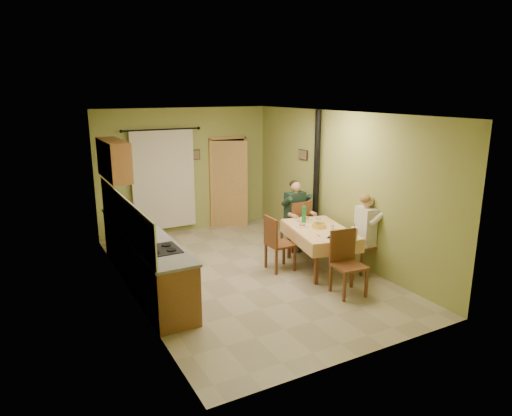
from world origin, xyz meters
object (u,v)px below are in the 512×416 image
dining_table (319,248)px  man_far (296,207)px  chair_left (279,254)px  chair_far (296,235)px  stove_flue (316,199)px  chair_near (348,277)px  chair_right (366,255)px  man_right (367,224)px

dining_table → man_far: size_ratio=1.24×
chair_left → man_far: man_far is taller
dining_table → chair_far: (0.21, 1.09, -0.09)m
dining_table → chair_left: (-0.67, 0.29, -0.09)m
stove_flue → dining_table: bearing=-121.7°
chair_near → chair_right: chair_near is taller
chair_near → man_right: bearing=-139.8°
man_far → man_right: (0.45, -1.61, 0.00)m
chair_left → man_right: size_ratio=0.72×
chair_near → man_far: bearing=-95.6°
dining_table → man_right: 0.96m
dining_table → chair_right: size_ratio=1.74×
stove_flue → chair_right: bearing=-88.2°
chair_right → man_far: size_ratio=0.71×
chair_right → dining_table: bearing=61.8°
man_right → dining_table: bearing=61.3°
man_far → stove_flue: stove_flue is taller
dining_table → man_right: bearing=-25.6°
man_far → chair_far: bearing=-90.0°
chair_left → stove_flue: (1.29, 0.72, 0.73)m
dining_table → chair_far: size_ratio=1.69×
chair_left → man_right: bearing=59.8°
dining_table → stove_flue: bearing=70.1°
dining_table → chair_near: chair_near is taller
chair_far → stove_flue: (0.41, -0.08, 0.73)m
dining_table → chair_near: (-0.24, -1.11, -0.09)m
chair_right → man_far: man_far is taller
dining_table → chair_right: chair_right is taller
dining_table → man_right: size_ratio=1.24×
chair_near → stove_flue: stove_flue is taller
man_right → chair_far: bearing=24.3°
chair_left → man_far: bearing=133.8°
chair_far → chair_right: size_ratio=1.03×
man_far → dining_table: bearing=-101.3°
chair_right → chair_far: bearing=24.7°
chair_near → chair_right: size_ratio=1.03×
chair_right → man_right: bearing=90.0°
chair_right → chair_left: bearing=68.0°
chair_far → chair_right: (0.46, -1.59, -0.00)m
chair_near → man_right: size_ratio=0.74×
chair_far → man_right: man_right is taller
chair_left → dining_table: bearing=67.2°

